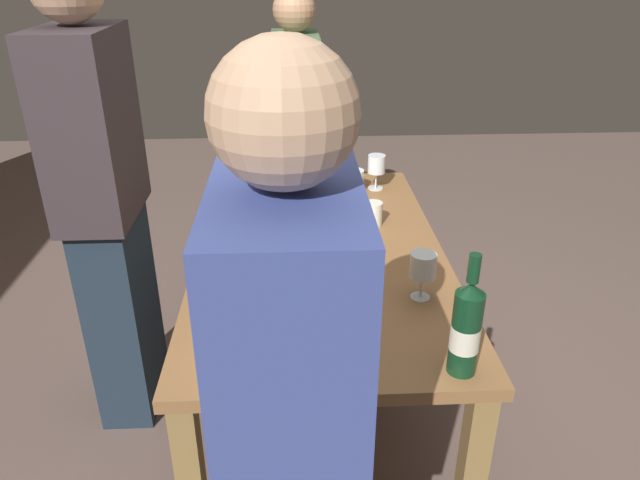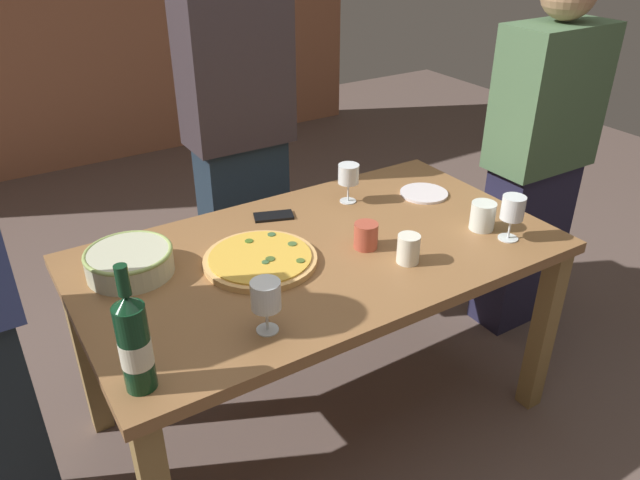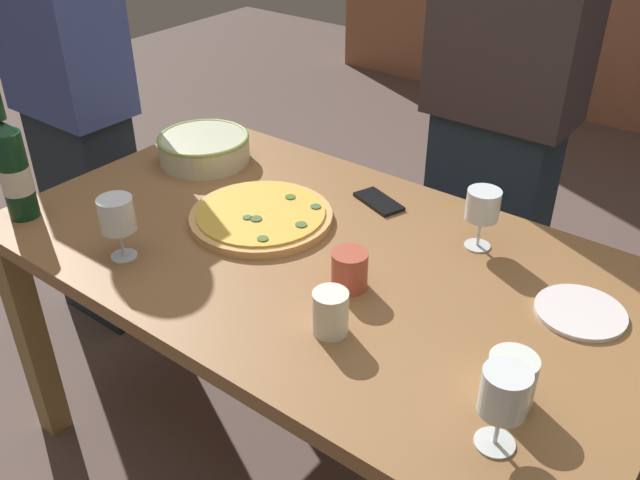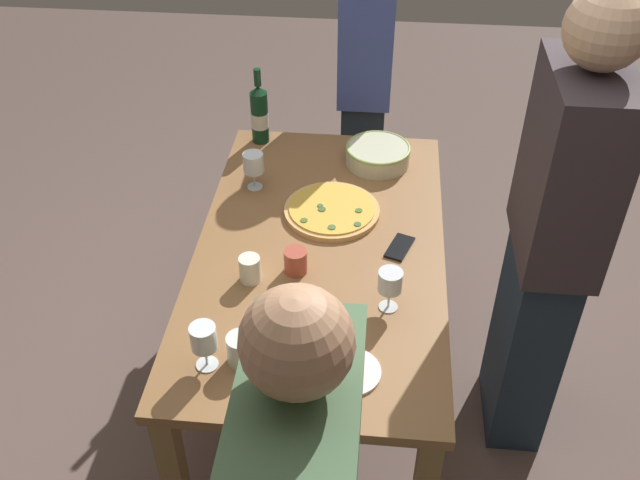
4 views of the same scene
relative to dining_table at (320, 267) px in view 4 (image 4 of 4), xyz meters
The scene contains 15 objects.
ground_plane 0.66m from the dining_table, ahead, with size 8.00×8.00×0.00m, color brown.
dining_table is the anchor object (origin of this frame).
pizza 0.24m from the dining_table, behind, with size 0.37×0.37×0.03m.
serving_bowl 0.63m from the dining_table, 162.12° to the left, with size 0.27×0.27×0.08m.
wine_bottle 0.82m from the dining_table, 155.13° to the right, with size 0.08×0.08×0.34m.
wine_glass_near_pizza 0.69m from the dining_table, 25.89° to the right, with size 0.08×0.08×0.16m.
wine_glass_by_bottle 0.43m from the dining_table, 41.44° to the left, with size 0.08×0.08×0.15m.
wine_glass_far_left 0.51m from the dining_table, 140.02° to the right, with size 0.08×0.08×0.16m.
cup_amber 0.21m from the dining_table, 27.58° to the right, with size 0.08×0.08×0.09m, color #B74D39.
cup_ceramic 0.33m from the dining_table, 48.35° to the right, with size 0.07×0.07×0.10m, color white.
cup_spare 0.61m from the dining_table, 17.98° to the right, with size 0.09×0.09×0.10m, color silver.
side_plate 0.61m from the dining_table, 14.12° to the left, with size 0.19×0.19×0.01m, color white.
cell_phone 0.31m from the dining_table, 94.38° to the left, with size 0.07×0.14×0.01m, color black.
person_host 0.82m from the dining_table, 83.91° to the left, with size 0.43×0.24×1.76m.
person_guest_left 1.13m from the dining_table, behind, with size 0.39×0.24×1.64m.
Camera 4 is at (2.01, 0.19, 2.41)m, focal length 40.41 mm.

